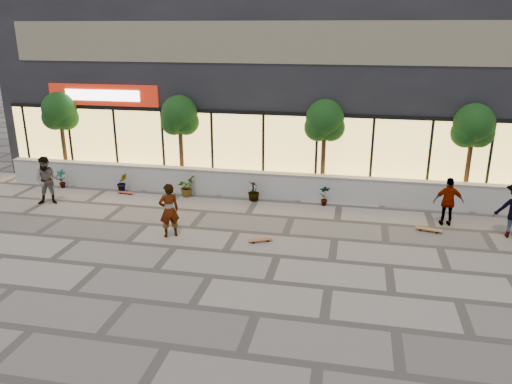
% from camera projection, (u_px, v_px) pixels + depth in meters
% --- Properties ---
extents(ground, '(80.00, 80.00, 0.00)m').
position_uv_depth(ground, '(210.00, 276.00, 13.83)').
color(ground, '#A1968B').
rests_on(ground, ground).
extents(planter_wall, '(22.00, 0.42, 1.04)m').
position_uv_depth(planter_wall, '(259.00, 184.00, 20.18)').
color(planter_wall, silver).
rests_on(planter_wall, ground).
extents(retail_building, '(24.00, 9.17, 8.50)m').
position_uv_depth(retail_building, '(281.00, 77.00, 24.11)').
color(retail_building, black).
rests_on(retail_building, ground).
extents(shrub_a, '(0.43, 0.29, 0.81)m').
position_uv_depth(shrub_a, '(61.00, 179.00, 21.31)').
color(shrub_a, '#173D13').
rests_on(shrub_a, ground).
extents(shrub_b, '(0.57, 0.57, 0.81)m').
position_uv_depth(shrub_b, '(122.00, 183.00, 20.78)').
color(shrub_b, '#173D13').
rests_on(shrub_b, ground).
extents(shrub_c, '(0.68, 0.77, 0.81)m').
position_uv_depth(shrub_c, '(186.00, 187.00, 20.25)').
color(shrub_c, '#173D13').
rests_on(shrub_c, ground).
extents(shrub_d, '(0.64, 0.64, 0.81)m').
position_uv_depth(shrub_d, '(254.00, 191.00, 19.72)').
color(shrub_d, '#173D13').
rests_on(shrub_d, ground).
extents(shrub_e, '(0.46, 0.35, 0.81)m').
position_uv_depth(shrub_e, '(325.00, 195.00, 19.19)').
color(shrub_e, '#173D13').
rests_on(shrub_e, ground).
extents(tree_west, '(1.60, 1.50, 3.92)m').
position_uv_depth(tree_west, '(60.00, 113.00, 21.75)').
color(tree_west, '#4E351B').
rests_on(tree_west, ground).
extents(tree_midwest, '(1.60, 1.50, 3.92)m').
position_uv_depth(tree_midwest, '(180.00, 118.00, 20.71)').
color(tree_midwest, '#4E351B').
rests_on(tree_midwest, ground).
extents(tree_mideast, '(1.60, 1.50, 3.92)m').
position_uv_depth(tree_mideast, '(325.00, 123.00, 19.58)').
color(tree_mideast, '#4E351B').
rests_on(tree_mideast, ground).
extents(tree_east, '(1.60, 1.50, 3.92)m').
position_uv_depth(tree_east, '(473.00, 128.00, 18.54)').
color(tree_east, '#4E351B').
rests_on(tree_east, ground).
extents(skater_center, '(0.79, 0.74, 1.82)m').
position_uv_depth(skater_center, '(169.00, 210.00, 16.19)').
color(skater_center, silver).
rests_on(skater_center, ground).
extents(skater_left, '(1.10, 0.98, 1.89)m').
position_uv_depth(skater_left, '(47.00, 181.00, 19.20)').
color(skater_left, tan).
rests_on(skater_left, ground).
extents(skater_right_near, '(1.02, 0.47, 1.71)m').
position_uv_depth(skater_right_near, '(448.00, 202.00, 17.14)').
color(skater_right_near, silver).
rests_on(skater_right_near, ground).
extents(skateboard_center, '(0.80, 0.52, 0.09)m').
position_uv_depth(skateboard_center, '(260.00, 240.00, 16.00)').
color(skateboard_center, brown).
rests_on(skateboard_center, ground).
extents(skateboard_left, '(0.73, 0.25, 0.09)m').
position_uv_depth(skateboard_left, '(126.00, 192.00, 20.61)').
color(skateboard_left, '#C64925').
rests_on(skateboard_left, ground).
extents(skateboard_right_near, '(0.89, 0.41, 0.10)m').
position_uv_depth(skateboard_right_near, '(429.00, 229.00, 16.81)').
color(skateboard_right_near, olive).
rests_on(skateboard_right_near, ground).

